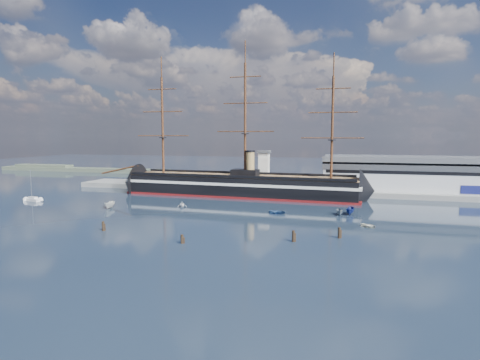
# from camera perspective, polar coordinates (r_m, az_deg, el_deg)

# --- Properties ---
(ground) EXTENTS (600.00, 600.00, 0.00)m
(ground) POSITION_cam_1_polar(r_m,az_deg,el_deg) (134.04, -0.81, -3.56)
(ground) COLOR #162030
(ground) RESTS_ON ground
(quay) EXTENTS (180.00, 18.00, 2.00)m
(quay) POSITION_cam_1_polar(r_m,az_deg,el_deg) (166.58, 5.98, -1.65)
(quay) COLOR slate
(quay) RESTS_ON ground
(warehouse) EXTENTS (63.00, 21.00, 11.60)m
(warehouse) POSITION_cam_1_polar(r_m,az_deg,el_deg) (168.75, 22.54, 0.73)
(warehouse) COLOR #B7BABC
(warehouse) RESTS_ON ground
(quay_tower) EXTENTS (5.00, 5.00, 15.00)m
(quay_tower) POSITION_cam_1_polar(r_m,az_deg,el_deg) (163.88, 3.43, 1.67)
(quay_tower) COLOR silver
(quay_tower) RESTS_ON ground
(shoreline) EXTENTS (120.00, 10.00, 4.00)m
(shoreline) POSITION_cam_1_polar(r_m,az_deg,el_deg) (284.09, -22.95, 1.46)
(shoreline) COLOR #3F4C38
(shoreline) RESTS_ON ground
(warship) EXTENTS (113.26, 20.61, 53.94)m
(warship) POSITION_cam_1_polar(r_m,az_deg,el_deg) (153.91, -0.62, -0.76)
(warship) COLOR black
(warship) RESTS_ON ground
(sailboat) EXTENTS (7.20, 3.82, 11.05)m
(sailboat) POSITION_cam_1_polar(r_m,az_deg,el_deg) (159.55, -27.36, -2.42)
(sailboat) COLOR silver
(sailboat) RESTS_ON ground
(motorboat_a) EXTENTS (6.81, 3.39, 2.61)m
(motorboat_a) POSITION_cam_1_polar(r_m,az_deg,el_deg) (134.36, -18.02, -3.85)
(motorboat_a) COLOR silver
(motorboat_a) RESTS_ON ground
(motorboat_b) EXTENTS (1.82, 3.33, 1.47)m
(motorboat_b) POSITION_cam_1_polar(r_m,az_deg,el_deg) (119.74, 5.35, -4.78)
(motorboat_b) COLOR navy
(motorboat_b) RESTS_ON ground
(motorboat_c) EXTENTS (5.54, 2.64, 2.13)m
(motorboat_c) POSITION_cam_1_polar(r_m,az_deg,el_deg) (120.51, 13.94, -4.86)
(motorboat_c) COLOR slate
(motorboat_c) RESTS_ON ground
(motorboat_d) EXTENTS (6.04, 5.00, 2.05)m
(motorboat_d) POSITION_cam_1_polar(r_m,az_deg,el_deg) (131.32, -8.24, -3.83)
(motorboat_d) COLOR white
(motorboat_d) RESTS_ON ground
(motorboat_e) EXTENTS (2.54, 2.69, 1.24)m
(motorboat_e) POSITION_cam_1_polar(r_m,az_deg,el_deg) (106.78, 17.83, -6.42)
(motorboat_e) COLOR silver
(motorboat_e) RESTS_ON ground
(motorboat_f) EXTENTS (6.74, 3.23, 2.59)m
(motorboat_f) POSITION_cam_1_polar(r_m,az_deg,el_deg) (122.18, 15.40, -4.75)
(motorboat_f) COLOR navy
(motorboat_f) RESTS_ON ground
(piling_near_left) EXTENTS (0.64, 0.64, 3.01)m
(piling_near_left) POSITION_cam_1_polar(r_m,az_deg,el_deg) (103.57, -18.86, -6.84)
(piling_near_left) COLOR black
(piling_near_left) RESTS_ON ground
(piling_near_mid) EXTENTS (0.64, 0.64, 2.64)m
(piling_near_mid) POSITION_cam_1_polar(r_m,az_deg,el_deg) (87.78, -8.23, -8.92)
(piling_near_mid) COLOR black
(piling_near_mid) RESTS_ON ground
(piling_near_right) EXTENTS (0.64, 0.64, 3.21)m
(piling_near_right) POSITION_cam_1_polar(r_m,az_deg,el_deg) (89.00, 7.59, -8.70)
(piling_near_right) COLOR black
(piling_near_right) RESTS_ON ground
(piling_far_right) EXTENTS (0.64, 0.64, 3.18)m
(piling_far_right) POSITION_cam_1_polar(r_m,az_deg,el_deg) (93.85, 13.91, -8.04)
(piling_far_right) COLOR black
(piling_far_right) RESTS_ON ground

